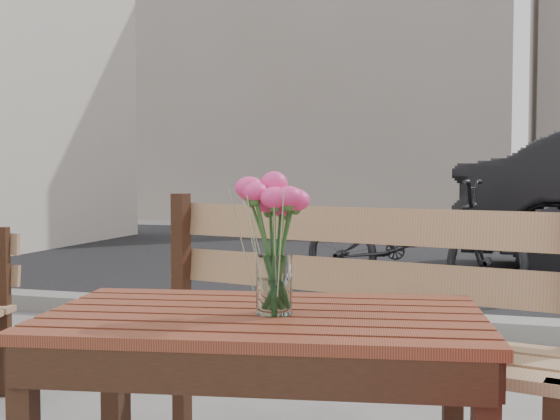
{
  "coord_description": "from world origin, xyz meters",
  "views": [
    {
      "loc": [
        0.58,
        -1.47,
        1.02
      ],
      "look_at": [
        0.08,
        0.21,
        0.92
      ],
      "focal_mm": 45.0,
      "sensor_mm": 36.0,
      "label": 1
    }
  ],
  "objects": [
    {
      "name": "bicycle",
      "position": [
        -0.02,
        4.36,
        0.49
      ],
      "size": [
        1.93,
        0.95,
        0.97
      ],
      "primitive_type": "imported",
      "rotation": [
        0.0,
        0.0,
        1.4
      ],
      "color": "black",
      "rests_on": "ground"
    },
    {
      "name": "main_vase",
      "position": [
        0.08,
        0.16,
        0.89
      ],
      "size": [
        0.19,
        0.19,
        0.35
      ],
      "color": "white",
      "rests_on": "main_table"
    },
    {
      "name": "backdrop_buildings",
      "position": [
        0.17,
        14.4,
        3.6
      ],
      "size": [
        15.5,
        4.0,
        8.0
      ],
      "color": "gray",
      "rests_on": "ground"
    },
    {
      "name": "main_bench",
      "position": [
        0.12,
        0.76,
        0.58
      ],
      "size": [
        1.61,
        0.79,
        0.96
      ],
      "rotation": [
        0.0,
        0.0,
        -0.23
      ],
      "color": "#A27654",
      "rests_on": "ground"
    },
    {
      "name": "street",
      "position": [
        0.0,
        5.06,
        0.03
      ],
      "size": [
        30.0,
        8.12,
        0.12
      ],
      "color": "black",
      "rests_on": "ground"
    },
    {
      "name": "main_table",
      "position": [
        0.04,
        0.17,
        0.56
      ],
      "size": [
        1.17,
        0.8,
        0.67
      ],
      "rotation": [
        0.0,
        0.0,
        0.16
      ],
      "color": "#5E2218",
      "rests_on": "ground"
    }
  ]
}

